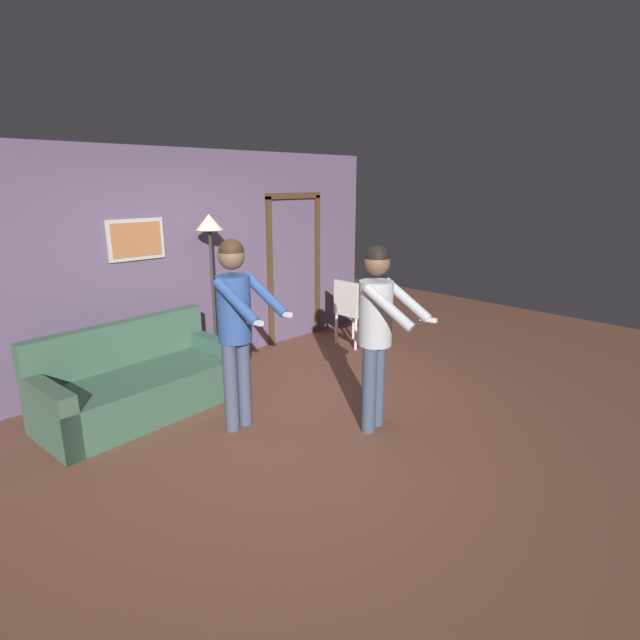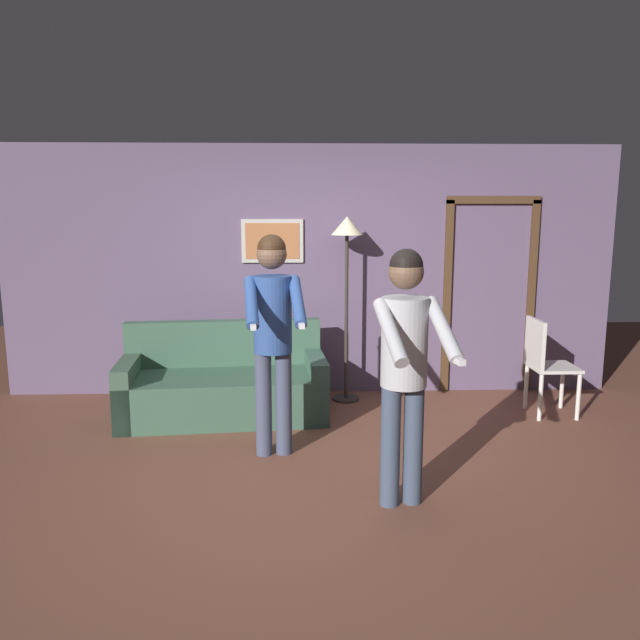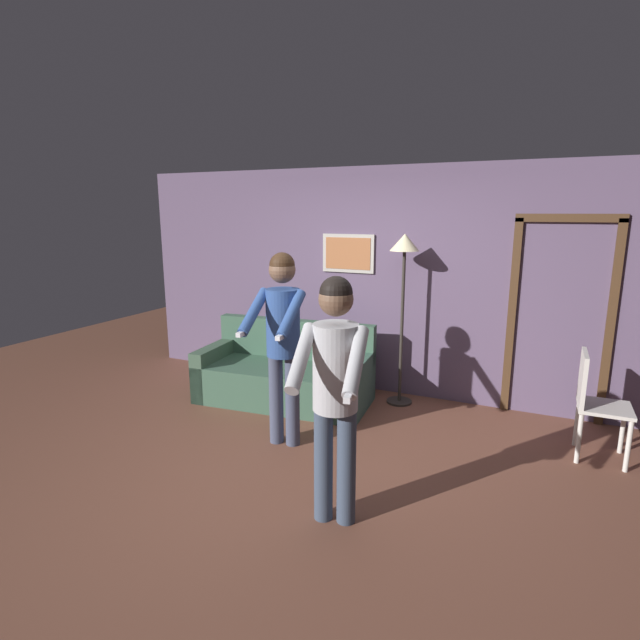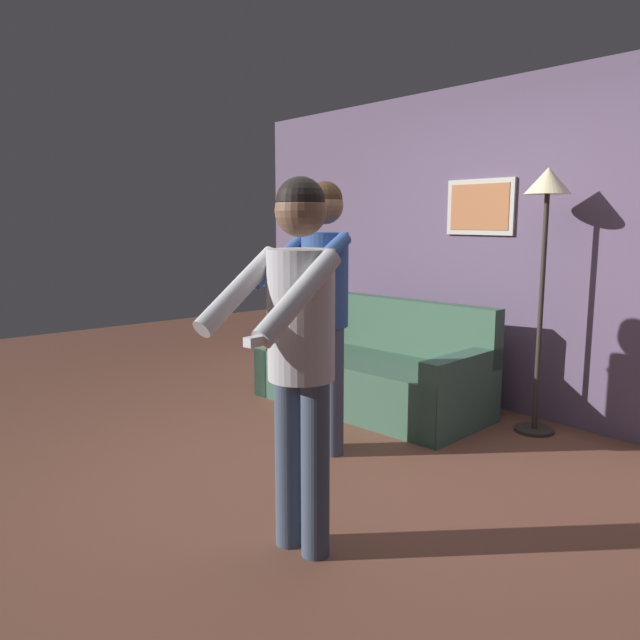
% 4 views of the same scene
% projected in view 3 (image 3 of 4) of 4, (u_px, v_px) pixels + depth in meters
% --- Properties ---
extents(ground_plane, '(12.00, 12.00, 0.00)m').
position_uv_depth(ground_plane, '(302.00, 464.00, 4.23)').
color(ground_plane, brown).
extents(back_wall_assembly, '(6.40, 0.10, 2.60)m').
position_uv_depth(back_wall_assembly, '(383.00, 282.00, 5.76)').
color(back_wall_assembly, '#5F4C68').
rests_on(back_wall_assembly, ground_plane).
extents(couch, '(1.97, 1.01, 0.87)m').
position_uv_depth(couch, '(285.00, 377.00, 5.62)').
color(couch, '#3D604A').
rests_on(couch, ground_plane).
extents(torchiere_lamp, '(0.32, 0.32, 1.87)m').
position_uv_depth(torchiere_lamp, '(404.00, 265.00, 5.28)').
color(torchiere_lamp, '#332D28').
rests_on(torchiere_lamp, ground_plane).
extents(person_standing_left, '(0.48, 0.69, 1.76)m').
position_uv_depth(person_standing_left, '(282.00, 331.00, 4.38)').
color(person_standing_left, '#434A63').
rests_on(person_standing_left, ground_plane).
extents(person_standing_right, '(0.51, 0.63, 1.71)m').
position_uv_depth(person_standing_right, '(335.00, 379.00, 3.24)').
color(person_standing_right, '#3C495F').
rests_on(person_standing_right, ground_plane).
extents(dining_chair_distant, '(0.42, 0.42, 0.93)m').
position_uv_depth(dining_chair_distant, '(594.00, 399.00, 4.27)').
color(dining_chair_distant, silver).
rests_on(dining_chair_distant, ground_plane).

